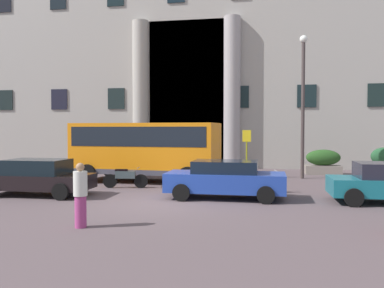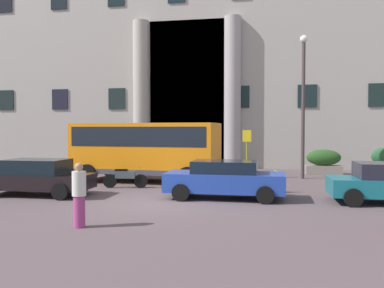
{
  "view_description": "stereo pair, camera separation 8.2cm",
  "coord_description": "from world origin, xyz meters",
  "px_view_note": "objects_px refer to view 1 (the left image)",
  "views": [
    {
      "loc": [
        3.61,
        -13.41,
        2.56
      ],
      "look_at": [
        0.28,
        5.5,
        1.85
      ],
      "focal_mm": 37.79,
      "sensor_mm": 36.0,
      "label": 1
    },
    {
      "loc": [
        3.69,
        -13.39,
        2.56
      ],
      "look_at": [
        0.28,
        5.5,
        1.85
      ],
      "focal_mm": 37.79,
      "sensor_mm": 36.0,
      "label": 2
    }
  ],
  "objects_px": {
    "orange_minibus": "(146,147)",
    "lamppost_plaza_centre": "(303,95)",
    "parked_sedan_second": "(225,179)",
    "motorcycle_near_kerb": "(366,182)",
    "parked_hatchback_near": "(38,177)",
    "pedestrian_man_red_shirt": "(80,195)",
    "hedge_planter_west": "(323,162)",
    "scooter_by_planter": "(124,178)",
    "hedge_planter_east": "(100,157)",
    "motorcycle_far_end": "(261,181)",
    "bus_stop_sign": "(247,148)"
  },
  "relations": [
    {
      "from": "orange_minibus",
      "to": "lamppost_plaza_centre",
      "type": "distance_m",
      "value": 8.47
    },
    {
      "from": "parked_sedan_second",
      "to": "motorcycle_near_kerb",
      "type": "bearing_deg",
      "value": 21.19
    },
    {
      "from": "parked_hatchback_near",
      "to": "motorcycle_near_kerb",
      "type": "bearing_deg",
      "value": 11.44
    },
    {
      "from": "parked_sedan_second",
      "to": "pedestrian_man_red_shirt",
      "type": "relative_size",
      "value": 2.59
    },
    {
      "from": "hedge_planter_west",
      "to": "parked_hatchback_near",
      "type": "distance_m",
      "value": 15.2
    },
    {
      "from": "hedge_planter_west",
      "to": "scooter_by_planter",
      "type": "height_order",
      "value": "hedge_planter_west"
    },
    {
      "from": "hedge_planter_east",
      "to": "hedge_planter_west",
      "type": "bearing_deg",
      "value": -2.26
    },
    {
      "from": "scooter_by_planter",
      "to": "lamppost_plaza_centre",
      "type": "distance_m",
      "value": 10.05
    },
    {
      "from": "parked_sedan_second",
      "to": "pedestrian_man_red_shirt",
      "type": "distance_m",
      "value": 6.03
    },
    {
      "from": "parked_hatchback_near",
      "to": "motorcycle_far_end",
      "type": "distance_m",
      "value": 8.75
    },
    {
      "from": "bus_stop_sign",
      "to": "parked_sedan_second",
      "type": "xyz_separation_m",
      "value": [
        -0.53,
        -6.25,
        -0.83
      ]
    },
    {
      "from": "parked_sedan_second",
      "to": "lamppost_plaza_centre",
      "type": "height_order",
      "value": "lamppost_plaza_centre"
    },
    {
      "from": "hedge_planter_east",
      "to": "motorcycle_far_end",
      "type": "bearing_deg",
      "value": -37.75
    },
    {
      "from": "parked_sedan_second",
      "to": "lamppost_plaza_centre",
      "type": "relative_size",
      "value": 0.59
    },
    {
      "from": "lamppost_plaza_centre",
      "to": "scooter_by_planter",
      "type": "bearing_deg",
      "value": -148.74
    },
    {
      "from": "motorcycle_far_end",
      "to": "hedge_planter_west",
      "type": "bearing_deg",
      "value": 53.58
    },
    {
      "from": "motorcycle_near_kerb",
      "to": "lamppost_plaza_centre",
      "type": "height_order",
      "value": "lamppost_plaza_centre"
    },
    {
      "from": "parked_sedan_second",
      "to": "hedge_planter_west",
      "type": "bearing_deg",
      "value": 62.8
    },
    {
      "from": "bus_stop_sign",
      "to": "hedge_planter_west",
      "type": "relative_size",
      "value": 1.27
    },
    {
      "from": "hedge_planter_east",
      "to": "scooter_by_planter",
      "type": "relative_size",
      "value": 0.94
    },
    {
      "from": "hedge_planter_east",
      "to": "pedestrian_man_red_shirt",
      "type": "height_order",
      "value": "pedestrian_man_red_shirt"
    },
    {
      "from": "hedge_planter_east",
      "to": "parked_sedan_second",
      "type": "distance_m",
      "value": 12.91
    },
    {
      "from": "parked_sedan_second",
      "to": "bus_stop_sign",
      "type": "bearing_deg",
      "value": 85.94
    },
    {
      "from": "bus_stop_sign",
      "to": "orange_minibus",
      "type": "bearing_deg",
      "value": -155.92
    },
    {
      "from": "pedestrian_man_red_shirt",
      "to": "lamppost_plaza_centre",
      "type": "xyz_separation_m",
      "value": [
        6.67,
        11.76,
        3.45
      ]
    },
    {
      "from": "hedge_planter_west",
      "to": "motorcycle_far_end",
      "type": "relative_size",
      "value": 1.01
    },
    {
      "from": "orange_minibus",
      "to": "parked_sedan_second",
      "type": "relative_size",
      "value": 1.65
    },
    {
      "from": "hedge_planter_west",
      "to": "lamppost_plaza_centre",
      "type": "relative_size",
      "value": 0.27
    },
    {
      "from": "parked_sedan_second",
      "to": "motorcycle_far_end",
      "type": "bearing_deg",
      "value": 51.72
    },
    {
      "from": "hedge_planter_east",
      "to": "hedge_planter_west",
      "type": "relative_size",
      "value": 0.92
    },
    {
      "from": "parked_sedan_second",
      "to": "orange_minibus",
      "type": "bearing_deg",
      "value": 136.72
    },
    {
      "from": "motorcycle_near_kerb",
      "to": "motorcycle_far_end",
      "type": "height_order",
      "value": "same"
    },
    {
      "from": "scooter_by_planter",
      "to": "pedestrian_man_red_shirt",
      "type": "relative_size",
      "value": 1.15
    },
    {
      "from": "hedge_planter_west",
      "to": "scooter_by_planter",
      "type": "xyz_separation_m",
      "value": [
        -9.28,
        -6.98,
        -0.22
      ]
    },
    {
      "from": "lamppost_plaza_centre",
      "to": "hedge_planter_east",
      "type": "bearing_deg",
      "value": 167.52
    },
    {
      "from": "hedge_planter_west",
      "to": "motorcycle_far_end",
      "type": "xyz_separation_m",
      "value": [
        -3.44,
        -7.3,
        -0.22
      ]
    },
    {
      "from": "orange_minibus",
      "to": "pedestrian_man_red_shirt",
      "type": "bearing_deg",
      "value": -79.52
    },
    {
      "from": "hedge_planter_west",
      "to": "parked_hatchback_near",
      "type": "xyz_separation_m",
      "value": [
        -11.92,
        -9.44,
        0.03
      ]
    },
    {
      "from": "parked_hatchback_near",
      "to": "hedge_planter_east",
      "type": "bearing_deg",
      "value": 99.25
    },
    {
      "from": "motorcycle_far_end",
      "to": "lamppost_plaza_centre",
      "type": "xyz_separation_m",
      "value": [
        2.09,
        5.13,
        3.84
      ]
    },
    {
      "from": "orange_minibus",
      "to": "parked_hatchback_near",
      "type": "relative_size",
      "value": 1.73
    },
    {
      "from": "bus_stop_sign",
      "to": "hedge_planter_west",
      "type": "height_order",
      "value": "bus_stop_sign"
    },
    {
      "from": "motorcycle_near_kerb",
      "to": "lamppost_plaza_centre",
      "type": "relative_size",
      "value": 0.27
    },
    {
      "from": "orange_minibus",
      "to": "hedge_planter_west",
      "type": "height_order",
      "value": "orange_minibus"
    },
    {
      "from": "lamppost_plaza_centre",
      "to": "bus_stop_sign",
      "type": "bearing_deg",
      "value": -170.79
    },
    {
      "from": "orange_minibus",
      "to": "hedge_planter_east",
      "type": "distance_m",
      "value": 7.07
    },
    {
      "from": "hedge_planter_west",
      "to": "parked_hatchback_near",
      "type": "bearing_deg",
      "value": -141.64
    },
    {
      "from": "orange_minibus",
      "to": "motorcycle_far_end",
      "type": "relative_size",
      "value": 3.69
    },
    {
      "from": "hedge_planter_west",
      "to": "pedestrian_man_red_shirt",
      "type": "distance_m",
      "value": 16.07
    },
    {
      "from": "hedge_planter_east",
      "to": "parked_hatchback_near",
      "type": "bearing_deg",
      "value": -80.7
    }
  ]
}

